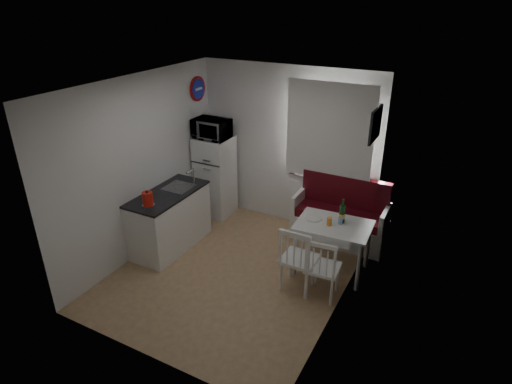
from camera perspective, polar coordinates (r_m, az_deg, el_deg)
floor at (r=6.12m, az=-2.95°, el=-10.56°), size 3.00×3.50×0.02m
ceiling at (r=5.06m, az=-3.61°, el=14.06°), size 3.00×3.50×0.02m
wall_back at (r=6.91m, az=4.23°, el=5.93°), size 3.00×0.02×2.60m
wall_front at (r=4.25m, az=-15.52°, el=-8.19°), size 3.00×0.02×2.60m
wall_left at (r=6.31m, az=-15.04°, el=3.20°), size 0.02×3.50×2.60m
wall_right at (r=4.93m, az=11.91°, el=-2.84°), size 0.02×3.50×2.60m
window at (r=6.55m, az=9.86°, el=7.52°), size 1.22×0.06×1.47m
curtain at (r=6.47m, az=9.69°, el=7.78°), size 1.35×0.02×1.50m
kitchen_counter at (r=6.59m, az=-11.38°, el=-3.59°), size 0.62×1.32×1.16m
wall_sign at (r=7.13m, az=-7.73°, el=13.47°), size 0.03×0.40×0.40m
picture_frame at (r=5.66m, az=15.63°, el=8.67°), size 0.04×0.52×0.42m
bench at (r=6.78m, az=11.09°, el=-3.78°), size 1.44×0.55×1.03m
dining_table at (r=5.88m, az=10.29°, el=-4.97°), size 1.03×0.75×0.74m
chair_left at (r=5.45m, az=5.47°, el=-8.25°), size 0.44×0.42×0.50m
chair_right at (r=5.39m, az=8.65°, el=-9.39°), size 0.44×0.42×0.47m
fridge at (r=7.37m, az=-5.46°, el=2.10°), size 0.56×0.56×1.39m
microwave at (r=7.04m, az=-5.96°, el=8.39°), size 0.58×0.39×0.32m
kettle at (r=5.99m, az=-14.24°, el=-0.89°), size 0.17×0.17×0.23m
wine_bottle at (r=5.83m, az=11.44°, el=-2.49°), size 0.09×0.09×0.35m
drinking_glass_orange at (r=5.78m, az=9.77°, el=-3.89°), size 0.07×0.07×0.11m
drinking_glass_blue at (r=5.84m, az=11.19°, el=-3.78°), size 0.06×0.06×0.10m
plate at (r=5.93m, az=7.67°, el=-3.47°), size 0.23×0.23×0.02m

